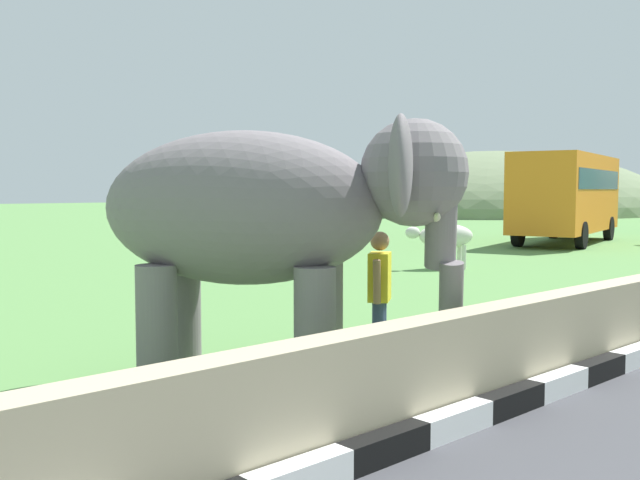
# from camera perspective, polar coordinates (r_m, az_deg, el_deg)

# --- Properties ---
(barrier_parapet) EXTENTS (28.00, 0.36, 1.00)m
(barrier_parapet) POSITION_cam_1_polar(r_m,az_deg,el_deg) (6.06, 3.70, -11.84)
(barrier_parapet) COLOR tan
(barrier_parapet) RESTS_ON ground_plane
(elephant) EXTENTS (3.75, 3.90, 2.92)m
(elephant) POSITION_cam_1_polar(r_m,az_deg,el_deg) (7.88, -3.54, 2.20)
(elephant) COLOR slate
(elephant) RESTS_ON ground_plane
(person_handler) EXTENTS (0.60, 0.46, 1.66)m
(person_handler) POSITION_cam_1_polar(r_m,az_deg,el_deg) (8.66, 4.76, -4.14)
(person_handler) COLOR navy
(person_handler) RESTS_ON ground_plane
(bus_orange) EXTENTS (8.80, 4.67, 3.50)m
(bus_orange) POSITION_cam_1_polar(r_m,az_deg,el_deg) (30.33, 19.07, 3.69)
(bus_orange) COLOR orange
(bus_orange) RESTS_ON ground_plane
(cow_near) EXTENTS (1.80, 1.41, 1.23)m
(cow_near) POSITION_cam_1_polar(r_m,az_deg,el_deg) (19.61, 9.87, 0.23)
(cow_near) COLOR beige
(cow_near) RESTS_ON ground_plane
(hill_east) EXTENTS (36.38, 29.10, 11.30)m
(hill_east) POSITION_cam_1_polar(r_m,az_deg,el_deg) (68.56, 13.93, 2.14)
(hill_east) COLOR #6A7957
(hill_east) RESTS_ON ground_plane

